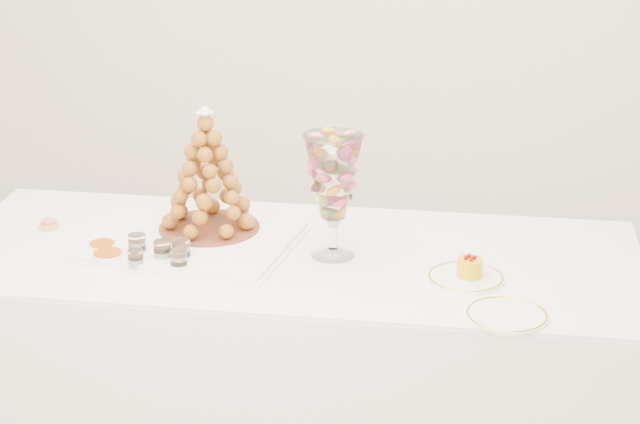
# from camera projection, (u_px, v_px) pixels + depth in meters

# --- Properties ---
(buffet_table) EXTENTS (2.24, 1.00, 0.83)m
(buffet_table) POSITION_uv_depth(u_px,v_px,m) (291.00, 370.00, 3.50)
(buffet_table) COLOR white
(buffet_table) RESTS_ON ground
(lace_tray) EXTENTS (0.69, 0.54, 0.02)m
(lace_tray) POSITION_uv_depth(u_px,v_px,m) (187.00, 241.00, 3.41)
(lace_tray) COLOR white
(lace_tray) RESTS_ON buffet_table
(macaron_vase) EXTENTS (0.18, 0.18, 0.39)m
(macaron_vase) POSITION_uv_depth(u_px,v_px,m) (333.00, 178.00, 3.24)
(macaron_vase) COLOR white
(macaron_vase) RESTS_ON buffet_table
(cake_plate) EXTENTS (0.23, 0.23, 0.01)m
(cake_plate) POSITION_uv_depth(u_px,v_px,m) (466.00, 278.00, 3.16)
(cake_plate) COLOR white
(cake_plate) RESTS_ON buffet_table
(spare_plate) EXTENTS (0.23, 0.23, 0.01)m
(spare_plate) POSITION_uv_depth(u_px,v_px,m) (507.00, 315.00, 2.92)
(spare_plate) COLOR white
(spare_plate) RESTS_ON buffet_table
(pink_tart) EXTENTS (0.06, 0.06, 0.04)m
(pink_tart) POSITION_uv_depth(u_px,v_px,m) (49.00, 224.00, 3.53)
(pink_tart) COLOR tan
(pink_tart) RESTS_ON buffet_table
(verrine_a) EXTENTS (0.06, 0.06, 0.07)m
(verrine_a) POSITION_uv_depth(u_px,v_px,m) (137.00, 246.00, 3.31)
(verrine_a) COLOR white
(verrine_a) RESTS_ON buffet_table
(verrine_b) EXTENTS (0.06, 0.06, 0.07)m
(verrine_b) POSITION_uv_depth(u_px,v_px,m) (163.00, 252.00, 3.26)
(verrine_b) COLOR white
(verrine_b) RESTS_ON buffet_table
(verrine_c) EXTENTS (0.06, 0.06, 0.08)m
(verrine_c) POSITION_uv_depth(u_px,v_px,m) (181.00, 251.00, 3.27)
(verrine_c) COLOR white
(verrine_c) RESTS_ON buffet_table
(verrine_d) EXTENTS (0.05, 0.05, 0.06)m
(verrine_d) POSITION_uv_depth(u_px,v_px,m) (136.00, 260.00, 3.22)
(verrine_d) COLOR white
(verrine_d) RESTS_ON buffet_table
(verrine_e) EXTENTS (0.06, 0.06, 0.07)m
(verrine_e) POSITION_uv_depth(u_px,v_px,m) (179.00, 260.00, 3.21)
(verrine_e) COLOR white
(verrine_e) RESTS_ON buffet_table
(ramekin_back) EXTENTS (0.09, 0.09, 0.03)m
(ramekin_back) POSITION_uv_depth(u_px,v_px,m) (102.00, 248.00, 3.35)
(ramekin_back) COLOR white
(ramekin_back) RESTS_ON buffet_table
(ramekin_front) EXTENTS (0.10, 0.10, 0.03)m
(ramekin_front) POSITION_uv_depth(u_px,v_px,m) (108.00, 258.00, 3.27)
(ramekin_front) COLOR white
(ramekin_front) RESTS_ON buffet_table
(croquembouche) EXTENTS (0.33, 0.33, 0.41)m
(croquembouche) POSITION_uv_depth(u_px,v_px,m) (207.00, 170.00, 3.41)
(croquembouche) COLOR brown
(croquembouche) RESTS_ON lace_tray
(mousse_cake) EXTENTS (0.08, 0.08, 0.07)m
(mousse_cake) POSITION_uv_depth(u_px,v_px,m) (470.00, 267.00, 3.15)
(mousse_cake) COLOR #DCA00A
(mousse_cake) RESTS_ON cake_plate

